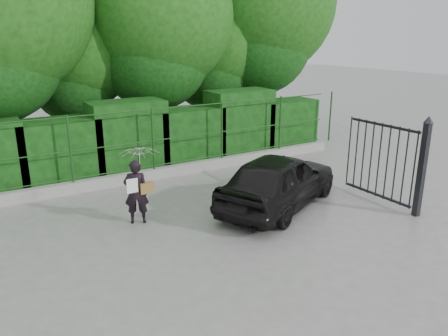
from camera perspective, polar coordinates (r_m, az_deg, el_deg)
ground at (r=9.08m, az=-0.37°, el=-9.56°), size 80.00×80.00×0.00m
kerb at (r=12.82m, az=-10.70°, el=-1.04°), size 14.00×0.25×0.30m
fence at (r=12.61m, az=-10.02°, el=3.66°), size 14.13×0.06×1.80m
hedge at (r=13.51m, az=-12.40°, el=3.51°), size 14.20×1.20×2.26m
trees at (r=15.65m, az=-11.97°, el=18.74°), size 17.10×6.15×8.08m
gate at (r=11.13m, az=22.49°, el=0.73°), size 0.22×2.33×2.36m
woman at (r=9.78m, az=-11.04°, el=-0.67°), size 0.90×0.88×1.73m
car at (r=10.68m, az=7.20°, el=-1.56°), size 4.31×3.15×1.36m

